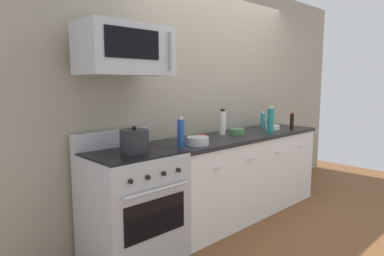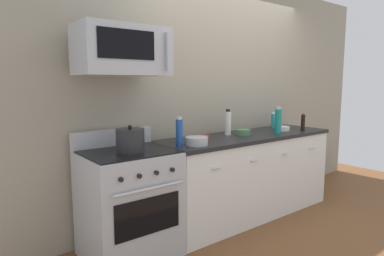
{
  "view_description": "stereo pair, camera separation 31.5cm",
  "coord_description": "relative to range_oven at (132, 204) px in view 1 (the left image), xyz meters",
  "views": [
    {
      "loc": [
        -2.99,
        -2.31,
        1.49
      ],
      "look_at": [
        -0.83,
        -0.05,
        1.07
      ],
      "focal_mm": 31.32,
      "sensor_mm": 36.0,
      "label": 1
    },
    {
      "loc": [
        -2.75,
        -2.52,
        1.49
      ],
      "look_at": [
        -0.83,
        -0.05,
        1.07
      ],
      "focal_mm": 31.32,
      "sensor_mm": 36.0,
      "label": 2
    }
  ],
  "objects": [
    {
      "name": "ground_plane",
      "position": [
        1.48,
        -0.0,
        -0.47
      ],
      "size": [
        6.35,
        6.35,
        0.0
      ],
      "primitive_type": "plane",
      "color": "brown"
    },
    {
      "name": "back_wall",
      "position": [
        1.48,
        0.41,
        0.88
      ],
      "size": [
        5.29,
        0.1,
        2.7
      ],
      "primitive_type": "cube",
      "color": "#9E937F",
      "rests_on": "ground_plane"
    },
    {
      "name": "counter_unit",
      "position": [
        1.48,
        -0.0,
        -0.01
      ],
      "size": [
        2.2,
        0.66,
        0.92
      ],
      "color": "white",
      "rests_on": "ground_plane"
    },
    {
      "name": "range_oven",
      "position": [
        0.0,
        0.0,
        0.0
      ],
      "size": [
        0.76,
        0.69,
        1.07
      ],
      "color": "#B7BABF",
      "rests_on": "ground_plane"
    },
    {
      "name": "microwave",
      "position": [
        0.0,
        0.04,
        1.28
      ],
      "size": [
        0.74,
        0.44,
        0.4
      ],
      "color": "#B7BABF"
    },
    {
      "name": "bottle_dish_soap",
      "position": [
        2.13,
        0.17,
        0.55
      ],
      "size": [
        0.06,
        0.06,
        0.2
      ],
      "color": "teal",
      "rests_on": "countertop_slab"
    },
    {
      "name": "bottle_sparkling_teal",
      "position": [
        1.76,
        -0.18,
        0.6
      ],
      "size": [
        0.07,
        0.07,
        0.31
      ],
      "color": "#197F7A",
      "rests_on": "countertop_slab"
    },
    {
      "name": "bottle_soda_blue",
      "position": [
        0.47,
        -0.09,
        0.58
      ],
      "size": [
        0.06,
        0.06,
        0.27
      ],
      "color": "#1E4CA5",
      "rests_on": "countertop_slab"
    },
    {
      "name": "bottle_soy_sauce_dark",
      "position": [
        2.23,
        -0.19,
        0.55
      ],
      "size": [
        0.05,
        0.05,
        0.21
      ],
      "color": "black",
      "rests_on": "countertop_slab"
    },
    {
      "name": "bottle_vinegar_white",
      "position": [
        1.28,
        0.12,
        0.59
      ],
      "size": [
        0.07,
        0.07,
        0.28
      ],
      "color": "silver",
      "rests_on": "countertop_slab"
    },
    {
      "name": "bowl_green_glaze",
      "position": [
        1.42,
        0.02,
        0.48
      ],
      "size": [
        0.17,
        0.17,
        0.06
      ],
      "color": "#477A4C",
      "rests_on": "countertop_slab"
    },
    {
      "name": "bowl_red_small",
      "position": [
        0.85,
        0.02,
        0.48
      ],
      "size": [
        0.11,
        0.11,
        0.05
      ],
      "color": "#B72D28",
      "rests_on": "countertop_slab"
    },
    {
      "name": "bowl_white_ceramic",
      "position": [
        2.04,
        -0.04,
        0.48
      ],
      "size": [
        0.17,
        0.17,
        0.05
      ],
      "color": "white",
      "rests_on": "countertop_slab"
    },
    {
      "name": "bowl_steel_prep",
      "position": [
        0.63,
        -0.15,
        0.49
      ],
      "size": [
        0.21,
        0.21,
        0.08
      ],
      "color": "#B2B5BA",
      "rests_on": "countertop_slab"
    },
    {
      "name": "stockpot",
      "position": [
        0.0,
        -0.05,
        0.55
      ],
      "size": [
        0.24,
        0.24,
        0.23
      ],
      "color": "#262628",
      "rests_on": "range_oven"
    }
  ]
}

